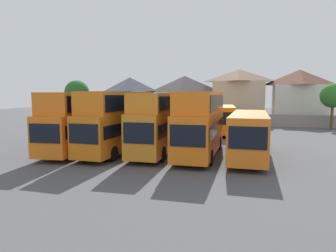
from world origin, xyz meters
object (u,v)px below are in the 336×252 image
(bus_7, at_px, (178,110))
(tree_behind_wall, at_px, (77,93))
(bus_2, at_px, (119,118))
(bus_8, at_px, (206,111))
(house_terrace_centre, at_px, (185,98))
(bus_4, at_px, (201,120))
(bus_5, at_px, (249,132))
(house_terrace_right, at_px, (239,96))
(bus_1, at_px, (82,118))
(bus_3, at_px, (159,120))
(house_terrace_far_right, at_px, (299,96))
(bus_9, at_px, (223,118))
(bus_6, at_px, (156,116))
(tree_left_of_lot, at_px, (333,96))
(house_terrace_left, at_px, (130,98))

(bus_7, height_order, tree_behind_wall, tree_behind_wall)
(bus_2, distance_m, bus_8, 15.45)
(house_terrace_centre, bearing_deg, bus_4, -76.41)
(bus_5, bearing_deg, house_terrace_right, -175.71)
(bus_1, height_order, bus_5, bus_1)
(bus_3, bearing_deg, bus_1, -86.03)
(house_terrace_centre, bearing_deg, house_terrace_far_right, -2.73)
(bus_9, bearing_deg, bus_5, 6.95)
(bus_6, bearing_deg, bus_4, 26.51)
(house_terrace_centre, distance_m, tree_left_of_lot, 23.89)
(bus_7, distance_m, tree_left_of_lot, 21.32)
(house_terrace_centre, distance_m, house_terrace_far_right, 19.18)
(bus_5, bearing_deg, bus_9, -167.14)
(bus_3, xyz_separation_m, tree_behind_wall, (-20.02, 20.85, 2.31))
(bus_5, distance_m, house_terrace_far_right, 30.99)
(bus_3, bearing_deg, tree_left_of_lot, 139.45)
(house_terrace_right, height_order, tree_left_of_lot, house_terrace_right)
(house_terrace_centre, bearing_deg, bus_3, -82.55)
(bus_1, height_order, bus_6, bus_1)
(bus_2, xyz_separation_m, tree_behind_wall, (-16.65, 21.43, 2.24))
(bus_6, height_order, house_terrace_right, house_terrace_right)
(bus_2, bearing_deg, tree_left_of_lot, 138.48)
(bus_1, distance_m, house_terrace_left, 31.83)
(bus_1, bearing_deg, bus_5, 87.43)
(tree_behind_wall, bearing_deg, house_terrace_far_right, 13.93)
(bus_7, height_order, house_terrace_right, house_terrace_right)
(bus_9, bearing_deg, house_terrace_far_right, 139.96)
(bus_2, height_order, bus_8, bus_2)
(bus_9, relative_size, house_terrace_centre, 1.09)
(bus_5, relative_size, tree_left_of_lot, 1.66)
(bus_1, distance_m, house_terrace_far_right, 37.28)
(bus_2, distance_m, bus_9, 16.63)
(bus_7, bearing_deg, house_terrace_far_right, 128.16)
(bus_8, relative_size, house_terrace_left, 1.36)
(bus_9, bearing_deg, tree_left_of_lot, 113.96)
(house_terrace_centre, height_order, house_terrace_right, house_terrace_right)
(bus_4, height_order, bus_5, bus_4)
(bus_4, height_order, house_terrace_right, house_terrace_right)
(house_terrace_centre, bearing_deg, tree_left_of_lot, -21.21)
(bus_4, bearing_deg, bus_6, -149.97)
(bus_5, relative_size, bus_6, 0.88)
(house_terrace_right, distance_m, house_terrace_far_right, 9.56)
(tree_left_of_lot, xyz_separation_m, tree_behind_wall, (-38.30, -1.00, 0.48))
(bus_3, distance_m, house_terrace_far_right, 33.28)
(bus_1, height_order, bus_8, bus_1)
(bus_7, relative_size, bus_8, 1.03)
(bus_1, bearing_deg, bus_3, 90.81)
(bus_5, bearing_deg, tree_behind_wall, -126.48)
(bus_8, relative_size, tree_left_of_lot, 1.72)
(bus_9, distance_m, tree_behind_wall, 25.30)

